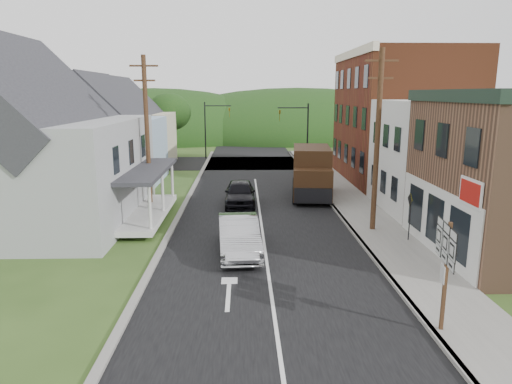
{
  "coord_description": "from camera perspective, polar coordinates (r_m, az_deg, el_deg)",
  "views": [
    {
      "loc": [
        -0.95,
        -18.6,
        6.9
      ],
      "look_at": [
        -0.34,
        3.02,
        2.2
      ],
      "focal_mm": 32.0,
      "sensor_mm": 36.0,
      "label": 1
    }
  ],
  "objects": [
    {
      "name": "silver_sedan",
      "position": [
        19.97,
        -2.16,
        -5.52
      ],
      "size": [
        2.05,
        5.0,
        1.61
      ],
      "primitive_type": "imported",
      "rotation": [
        0.0,
        0.0,
        0.07
      ],
      "color": "#AAAAAF",
      "rests_on": "ground"
    },
    {
      "name": "cross_road",
      "position": [
        46.13,
        -0.41,
        3.65
      ],
      "size": [
        60.0,
        9.0,
        0.02
      ],
      "primitive_type": "cube",
      "color": "black",
      "rests_on": "ground"
    },
    {
      "name": "utility_pole_right",
      "position": [
        23.16,
        14.92,
        6.29
      ],
      "size": [
        1.6,
        0.26,
        9.0
      ],
      "color": "#472D19",
      "rests_on": "ground"
    },
    {
      "name": "delivery_van",
      "position": [
        30.77,
        6.96,
        2.43
      ],
      "size": [
        3.05,
        6.22,
        3.35
      ],
      "rotation": [
        0.0,
        0.0,
        -0.11
      ],
      "color": "black",
      "rests_on": "ground"
    },
    {
      "name": "storefront_red",
      "position": [
        37.7,
        17.57,
        8.8
      ],
      "size": [
        8.0,
        12.0,
        10.0
      ],
      "primitive_type": "cube",
      "color": "brown",
      "rests_on": "ground"
    },
    {
      "name": "traffic_signal_right",
      "position": [
        42.54,
        5.54,
        7.96
      ],
      "size": [
        2.87,
        0.2,
        6.0
      ],
      "color": "black",
      "rests_on": "ground"
    },
    {
      "name": "ground",
      "position": [
        19.86,
        1.25,
        -8.07
      ],
      "size": [
        120.0,
        120.0,
        0.0
      ],
      "primitive_type": "plane",
      "color": "#2D4719",
      "rests_on": "ground"
    },
    {
      "name": "sidewalk_right",
      "position": [
        28.3,
        12.45,
        -1.99
      ],
      "size": [
        2.8,
        55.0,
        0.15
      ],
      "primitive_type": "cube",
      "color": "slate",
      "rests_on": "ground"
    },
    {
      "name": "storefront_white",
      "position": [
        29.06,
        23.4,
        4.03
      ],
      "size": [
        8.0,
        7.0,
        6.5
      ],
      "primitive_type": "cube",
      "color": "silver",
      "rests_on": "ground"
    },
    {
      "name": "route_sign_cluster",
      "position": [
        14.1,
        22.59,
        -7.97
      ],
      "size": [
        0.35,
        1.84,
        3.24
      ],
      "rotation": [
        0.0,
        0.0,
        -0.15
      ],
      "color": "#472D19",
      "rests_on": "sidewalk_right"
    },
    {
      "name": "tree_left_c",
      "position": [
        42.62,
        -27.08,
        9.64
      ],
      "size": [
        5.8,
        5.8,
        8.41
      ],
      "color": "#382616",
      "rests_on": "ground"
    },
    {
      "name": "road",
      "position": [
        29.44,
        0.29,
        -1.3
      ],
      "size": [
        9.0,
        90.0,
        0.02
      ],
      "primitive_type": "cube",
      "color": "black",
      "rests_on": "ground"
    },
    {
      "name": "house_gray",
      "position": [
        27.1,
        -25.79,
        5.4
      ],
      "size": [
        10.2,
        12.24,
        8.35
      ],
      "color": "#9B9DA0",
      "rests_on": "ground"
    },
    {
      "name": "house_blue",
      "position": [
        37.13,
        -17.43,
        6.74
      ],
      "size": [
        7.14,
        8.16,
        7.28
      ],
      "color": "#8FAAC4",
      "rests_on": "ground"
    },
    {
      "name": "house_cream",
      "position": [
        45.94,
        -15.02,
        7.84
      ],
      "size": [
        7.14,
        8.16,
        7.28
      ],
      "color": "beige",
      "rests_on": "ground"
    },
    {
      "name": "traffic_signal_left",
      "position": [
        49.32,
        -5.57,
        8.54
      ],
      "size": [
        2.87,
        0.2,
        6.0
      ],
      "color": "black",
      "rests_on": "ground"
    },
    {
      "name": "curb_left",
      "position": [
        27.71,
        -9.24,
        -2.2
      ],
      "size": [
        0.3,
        55.0,
        0.12
      ],
      "primitive_type": "cube",
      "color": "slate",
      "rests_on": "ground"
    },
    {
      "name": "dark_sedan",
      "position": [
        28.47,
        -2.0,
        -0.16
      ],
      "size": [
        1.86,
        4.6,
        1.56
      ],
      "primitive_type": "imported",
      "rotation": [
        0.0,
        0.0,
        0.0
      ],
      "color": "black",
      "rests_on": "ground"
    },
    {
      "name": "warning_sign",
      "position": [
        22.33,
        18.68,
        -2.13
      ],
      "size": [
        0.11,
        0.63,
        2.27
      ],
      "rotation": [
        0.0,
        0.0,
        -0.05
      ],
      "color": "black",
      "rests_on": "sidewalk_right"
    },
    {
      "name": "utility_pole_left",
      "position": [
        27.27,
        -13.46,
        7.2
      ],
      "size": [
        1.6,
        0.26,
        9.0
      ],
      "color": "#472D19",
      "rests_on": "ground"
    },
    {
      "name": "curb_right",
      "position": [
        28.01,
        9.77,
        -2.03
      ],
      "size": [
        0.2,
        55.0,
        0.15
      ],
      "primitive_type": "cube",
      "color": "slate",
      "rests_on": "ground"
    },
    {
      "name": "tree_left_d",
      "position": [
        51.28,
        -10.8,
        9.79
      ],
      "size": [
        4.8,
        4.8,
        6.94
      ],
      "color": "#382616",
      "rests_on": "ground"
    },
    {
      "name": "forested_ridge",
      "position": [
        73.93,
        -0.87,
        6.89
      ],
      "size": [
        90.0,
        30.0,
        16.0
      ],
      "primitive_type": "ellipsoid",
      "color": "black",
      "rests_on": "ground"
    }
  ]
}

